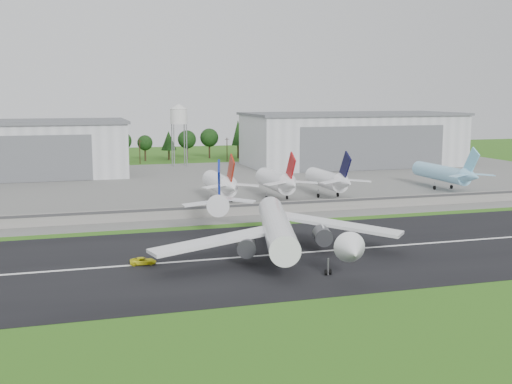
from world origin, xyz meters
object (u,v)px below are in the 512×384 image
object	(u,v)px
parked_jet_red_b	(278,181)
parked_jet_navy	(330,180)
parked_jet_red_a	(222,184)
parked_jet_skyblue	(446,173)
ground_vehicle	(143,261)
main_airliner	(278,233)

from	to	relation	value
parked_jet_red_b	parked_jet_navy	world-z (taller)	parked_jet_red_b
parked_jet_red_a	parked_jet_skyblue	distance (m)	83.38
parked_jet_red_b	parked_jet_skyblue	size ratio (longest dim) A/B	0.84
ground_vehicle	parked_jet_red_b	xyz separation A→B (m)	(50.89, 66.62, 5.50)
parked_jet_red_a	parked_jet_navy	bearing A→B (deg)	-0.02
parked_jet_red_b	parked_jet_skyblue	distance (m)	64.80
parked_jet_navy	parked_jet_skyblue	xyz separation A→B (m)	(46.73, 5.00, -0.07)
parked_jet_red_b	parked_jet_skyblue	xyz separation A→B (m)	(64.61, 4.97, -0.28)
parked_jet_skyblue	main_airliner	bearing A→B (deg)	-140.46
parked_jet_skyblue	parked_jet_red_a	bearing A→B (deg)	-176.57
ground_vehicle	parked_jet_skyblue	distance (m)	135.98
parked_jet_red_a	parked_jet_skyblue	world-z (taller)	parked_jet_red_a
parked_jet_navy	parked_jet_skyblue	size ratio (longest dim) A/B	0.84
main_airliner	parked_jet_red_b	size ratio (longest dim) A/B	1.87
ground_vehicle	parked_jet_red_a	xyz separation A→B (m)	(32.26, 66.60, 5.39)
parked_jet_red_b	parked_jet_red_a	bearing A→B (deg)	-179.95
ground_vehicle	parked_jet_navy	bearing A→B (deg)	-41.35
parked_jet_red_a	parked_jet_navy	world-z (taller)	parked_jet_red_a
parked_jet_red_b	parked_jet_navy	distance (m)	17.88
parked_jet_red_a	parked_jet_red_b	xyz separation A→B (m)	(18.63, 0.02, 0.12)
main_airliner	parked_jet_red_a	bearing A→B (deg)	-78.98
parked_jet_navy	main_airliner	bearing A→B (deg)	-121.14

